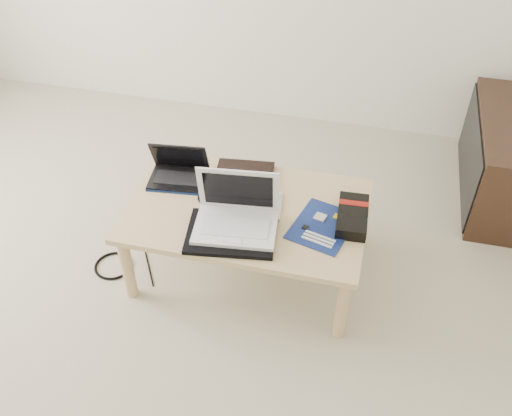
% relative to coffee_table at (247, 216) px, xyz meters
% --- Properties ---
extents(ground, '(4.00, 4.00, 0.00)m').
position_rel_coffee_table_xyz_m(ground, '(-0.51, -0.54, -0.35)').
color(ground, beige).
rests_on(ground, ground).
extents(coffee_table, '(1.10, 0.70, 0.40)m').
position_rel_coffee_table_xyz_m(coffee_table, '(0.00, 0.00, 0.00)').
color(coffee_table, tan).
rests_on(coffee_table, ground).
extents(media_cabinet, '(0.41, 0.90, 0.50)m').
position_rel_coffee_table_xyz_m(media_cabinet, '(1.26, 0.91, -0.10)').
color(media_cabinet, '#3A2517').
rests_on(media_cabinet, ground).
extents(book, '(0.31, 0.27, 0.03)m').
position_rel_coffee_table_xyz_m(book, '(-0.07, 0.21, 0.06)').
color(book, black).
rests_on(book, coffee_table).
extents(netbook, '(0.30, 0.23, 0.19)m').
position_rel_coffee_table_xyz_m(netbook, '(-0.38, 0.14, 0.09)').
color(netbook, black).
rests_on(netbook, coffee_table).
extents(tablet, '(0.30, 0.24, 0.01)m').
position_rel_coffee_table_xyz_m(tablet, '(-0.03, -0.02, 0.06)').
color(tablet, black).
rests_on(tablet, coffee_table).
extents(remote, '(0.07, 0.20, 0.02)m').
position_rel_coffee_table_xyz_m(remote, '(0.13, 0.04, 0.06)').
color(remote, silver).
rests_on(remote, coffee_table).
extents(neoprene_sleeve, '(0.42, 0.33, 0.02)m').
position_rel_coffee_table_xyz_m(neoprene_sleeve, '(-0.02, -0.19, 0.06)').
color(neoprene_sleeve, black).
rests_on(neoprene_sleeve, coffee_table).
extents(white_laptop, '(0.39, 0.29, 0.26)m').
position_rel_coffee_table_xyz_m(white_laptop, '(-0.01, -0.13, 0.12)').
color(white_laptop, white).
rests_on(white_laptop, neoprene_sleeve).
extents(motherboard, '(0.31, 0.36, 0.01)m').
position_rel_coffee_table_xyz_m(motherboard, '(0.36, -0.04, 0.05)').
color(motherboard, navy).
rests_on(motherboard, coffee_table).
extents(gpu_box, '(0.15, 0.27, 0.06)m').
position_rel_coffee_table_xyz_m(gpu_box, '(0.48, 0.03, 0.08)').
color(gpu_box, black).
rests_on(gpu_box, coffee_table).
extents(cable_coil, '(0.11, 0.11, 0.01)m').
position_rel_coffee_table_xyz_m(cable_coil, '(-0.20, 0.02, 0.05)').
color(cable_coil, black).
rests_on(cable_coil, coffee_table).
extents(floor_cable_coil, '(0.21, 0.21, 0.01)m').
position_rel_coffee_table_xyz_m(floor_cable_coil, '(-0.67, -0.16, -0.34)').
color(floor_cable_coil, black).
rests_on(floor_cable_coil, ground).
extents(floor_cable_trail, '(0.21, 0.34, 0.01)m').
position_rel_coffee_table_xyz_m(floor_cable_trail, '(-0.52, -0.07, -0.35)').
color(floor_cable_trail, black).
rests_on(floor_cable_trail, ground).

